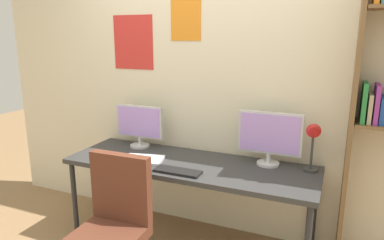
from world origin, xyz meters
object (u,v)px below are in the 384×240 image
desk (190,169)px  mouse_right_side (95,158)px  keyboard_main (178,171)px  laptop_closed (144,160)px  monitor_left (139,125)px  desk_lamp (313,137)px  mouse_left_side (113,155)px  monitor_right (269,136)px

desk → mouse_right_side: 0.79m
desk → keyboard_main: (0.00, -0.23, 0.06)m
mouse_right_side → laptop_closed: (0.38, 0.14, -0.00)m
monitor_left → mouse_right_side: monitor_left is taller
desk → laptop_closed: (-0.37, -0.11, 0.06)m
desk_lamp → mouse_right_side: size_ratio=4.31×
desk → desk_lamp: (0.93, 0.18, 0.33)m
desk_lamp → keyboard_main: 1.05m
keyboard_main → mouse_left_side: mouse_left_side is taller
desk_lamp → mouse_left_side: bearing=-168.9°
desk → mouse_left_side: 0.68m
mouse_left_side → laptop_closed: (0.29, 0.02, -0.00)m
monitor_left → mouse_right_side: 0.53m
keyboard_main → mouse_right_side: (-0.75, -0.03, 0.01)m
monitor_left → monitor_right: bearing=0.0°
desk → mouse_left_side: bearing=-168.4°
desk_lamp → mouse_left_side: 1.64m
mouse_right_side → desk_lamp: bearing=14.5°
monitor_left → desk_lamp: desk_lamp is taller
monitor_right → keyboard_main: (-0.60, -0.44, -0.23)m
monitor_left → desk_lamp: bearing=-1.3°
desk → monitor_right: monitor_right is taller
keyboard_main → mouse_right_side: 0.75m
keyboard_main → laptop_closed: size_ratio=1.14×
desk → monitor_right: size_ratio=4.05×
mouse_left_side → mouse_right_side: 0.15m
desk → keyboard_main: size_ratio=5.62×
monitor_right → mouse_left_side: size_ratio=5.29×
mouse_right_side → desk: bearing=18.9°
keyboard_main → mouse_left_side: 0.67m
monitor_left → laptop_closed: bearing=-54.6°
keyboard_main → mouse_right_side: bearing=-178.0°
desk_lamp → mouse_right_side: desk_lamp is taller
desk_lamp → mouse_left_side: size_ratio=4.31×
monitor_left → keyboard_main: bearing=-36.4°
desk_lamp → keyboard_main: bearing=-156.3°
mouse_right_side → laptop_closed: bearing=20.7°
monitor_right → mouse_right_side: size_ratio=5.29×
monitor_right → keyboard_main: 0.78m
keyboard_main → laptop_closed: (-0.37, 0.12, 0.00)m
monitor_right → monitor_left: bearing=-180.0°
monitor_left → laptop_closed: monitor_left is taller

